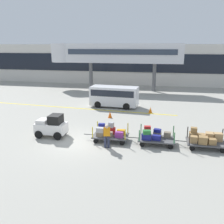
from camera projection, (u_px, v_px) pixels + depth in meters
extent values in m
plane|color=#9E9B91|center=(78.00, 143.00, 16.05)|extent=(120.00, 120.00, 0.00)
cube|color=yellow|center=(74.00, 108.00, 24.91)|extent=(20.40, 1.56, 0.01)
cube|color=beige|center=(132.00, 64.00, 39.76)|extent=(60.08, 2.40, 6.35)
cube|color=black|center=(131.00, 63.00, 38.50)|extent=(57.08, 0.12, 2.80)
cube|color=silver|center=(122.00, 53.00, 33.71)|extent=(16.44, 2.20, 2.60)
cylinder|color=silver|center=(62.00, 53.00, 35.47)|extent=(3.00, 3.00, 2.60)
cube|color=#2D3847|center=(120.00, 52.00, 32.58)|extent=(14.79, 0.08, 0.70)
cylinder|color=#59595B|center=(91.00, 76.00, 35.45)|extent=(0.50, 0.50, 3.81)
cylinder|color=#59595B|center=(154.00, 77.00, 33.64)|extent=(0.50, 0.50, 3.81)
cube|color=white|center=(51.00, 128.00, 16.97)|extent=(2.11, 1.13, 0.70)
cube|color=black|center=(56.00, 119.00, 16.73)|extent=(0.81, 1.00, 0.60)
cube|color=silver|center=(43.00, 121.00, 16.96)|extent=(0.71, 0.94, 0.24)
cylinder|color=black|center=(46.00, 130.00, 17.68)|extent=(0.56, 0.19, 0.56)
cylinder|color=black|center=(39.00, 135.00, 16.70)|extent=(0.56, 0.19, 0.56)
cylinder|color=black|center=(64.00, 131.00, 17.43)|extent=(0.56, 0.19, 0.56)
cylinder|color=black|center=(58.00, 136.00, 16.44)|extent=(0.56, 0.19, 0.56)
cube|color=#4C4C4F|center=(111.00, 136.00, 16.25)|extent=(2.32, 1.43, 0.08)
cylinder|color=gold|center=(98.00, 126.00, 16.96)|extent=(0.06, 0.06, 0.70)
cylinder|color=gold|center=(92.00, 132.00, 15.74)|extent=(0.06, 0.06, 0.70)
cylinder|color=gold|center=(128.00, 128.00, 16.56)|extent=(0.06, 0.06, 0.70)
cylinder|color=gold|center=(125.00, 135.00, 15.34)|extent=(0.06, 0.06, 0.70)
cylinder|color=black|center=(100.00, 135.00, 17.03)|extent=(0.32, 0.10, 0.32)
cylinder|color=black|center=(96.00, 141.00, 15.90)|extent=(0.32, 0.10, 0.32)
cylinder|color=black|center=(125.00, 136.00, 16.70)|extent=(0.32, 0.10, 0.32)
cylinder|color=black|center=(122.00, 143.00, 15.57)|extent=(0.32, 0.10, 0.32)
cylinder|color=#333333|center=(89.00, 134.00, 16.54)|extent=(0.70, 0.06, 0.05)
cube|color=navy|center=(102.00, 131.00, 16.65)|extent=(0.45, 0.27, 0.30)
cube|color=#726651|center=(100.00, 134.00, 16.00)|extent=(0.49, 0.34, 0.29)
cube|color=red|center=(111.00, 131.00, 16.45)|extent=(0.54, 0.29, 0.45)
cube|color=#726651|center=(109.00, 134.00, 15.94)|extent=(0.45, 0.27, 0.33)
cube|color=orange|center=(121.00, 132.00, 16.36)|extent=(0.55, 0.37, 0.32)
cube|color=#8C338C|center=(119.00, 135.00, 15.78)|extent=(0.53, 0.28, 0.38)
cube|color=navy|center=(102.00, 126.00, 16.56)|extent=(0.45, 0.29, 0.36)
cube|color=#99999E|center=(100.00, 130.00, 15.92)|extent=(0.47, 0.35, 0.31)
cube|color=#99999E|center=(111.00, 125.00, 16.34)|extent=(0.37, 0.31, 0.34)
cube|color=#4C4C4F|center=(157.00, 139.00, 15.68)|extent=(2.32, 1.43, 0.08)
cylinder|color=#237033|center=(141.00, 129.00, 16.39)|extent=(0.06, 0.06, 0.70)
cylinder|color=#237033|center=(139.00, 136.00, 15.17)|extent=(0.06, 0.06, 0.70)
cylinder|color=#237033|center=(173.00, 131.00, 15.99)|extent=(0.06, 0.06, 0.70)
cylinder|color=#237033|center=(174.00, 138.00, 14.77)|extent=(0.06, 0.06, 0.70)
cylinder|color=black|center=(144.00, 138.00, 16.46)|extent=(0.32, 0.10, 0.32)
cylinder|color=black|center=(142.00, 144.00, 15.33)|extent=(0.32, 0.10, 0.32)
cylinder|color=black|center=(170.00, 139.00, 16.14)|extent=(0.32, 0.10, 0.32)
cylinder|color=black|center=(170.00, 147.00, 15.01)|extent=(0.32, 0.10, 0.32)
cylinder|color=#333333|center=(133.00, 138.00, 15.97)|extent=(0.70, 0.06, 0.05)
cube|color=navy|center=(147.00, 133.00, 16.02)|extent=(0.41, 0.32, 0.46)
cube|color=navy|center=(146.00, 137.00, 15.40)|extent=(0.59, 0.32, 0.38)
cube|color=#726651|center=(157.00, 134.00, 15.95)|extent=(0.54, 0.40, 0.30)
cube|color=navy|center=(156.00, 138.00, 15.35)|extent=(0.56, 0.37, 0.32)
cube|color=#726651|center=(167.00, 135.00, 15.80)|extent=(0.45, 0.38, 0.36)
cube|color=red|center=(147.00, 128.00, 15.93)|extent=(0.45, 0.34, 0.22)
cube|color=#236B2D|center=(147.00, 132.00, 15.31)|extent=(0.53, 0.45, 0.24)
cube|color=navy|center=(157.00, 131.00, 15.88)|extent=(0.50, 0.39, 0.22)
cube|color=#4C4C4F|center=(206.00, 142.00, 15.12)|extent=(2.32, 1.43, 0.08)
cylinder|color=black|center=(188.00, 132.00, 15.82)|extent=(0.06, 0.06, 0.70)
cylinder|color=black|center=(190.00, 139.00, 14.60)|extent=(0.06, 0.06, 0.70)
cylinder|color=black|center=(222.00, 134.00, 15.42)|extent=(0.06, 0.06, 0.70)
cylinder|color=black|center=(190.00, 141.00, 15.89)|extent=(0.32, 0.10, 0.32)
cylinder|color=black|center=(192.00, 148.00, 14.77)|extent=(0.32, 0.10, 0.32)
cylinder|color=black|center=(218.00, 143.00, 15.57)|extent=(0.32, 0.10, 0.32)
cylinder|color=black|center=(223.00, 150.00, 14.44)|extent=(0.32, 0.10, 0.32)
cylinder|color=#333333|center=(181.00, 141.00, 15.40)|extent=(0.70, 0.06, 0.05)
cube|color=#A87F4C|center=(193.00, 136.00, 15.49)|extent=(0.51, 0.52, 0.44)
cube|color=#9E7A4C|center=(194.00, 139.00, 14.94)|extent=(0.43, 0.39, 0.42)
cube|color=#9E7A4C|center=(201.00, 137.00, 15.41)|extent=(0.49, 0.46, 0.38)
cube|color=olive|center=(203.00, 140.00, 14.76)|extent=(0.57, 0.54, 0.46)
cube|color=tan|center=(209.00, 137.00, 15.26)|extent=(0.49, 0.54, 0.51)
cube|color=olive|center=(212.00, 142.00, 14.70)|extent=(0.48, 0.42, 0.35)
cube|color=tan|center=(218.00, 137.00, 15.18)|extent=(0.53, 0.42, 0.51)
cube|color=olive|center=(194.00, 130.00, 15.39)|extent=(0.40, 0.35, 0.33)
cylinder|color=#2D334C|center=(105.00, 141.00, 15.15)|extent=(0.16, 0.16, 0.82)
cylinder|color=#2D334C|center=(109.00, 141.00, 15.15)|extent=(0.16, 0.16, 0.82)
cube|color=orange|center=(107.00, 132.00, 14.87)|extent=(0.48, 0.49, 0.61)
sphere|color=beige|center=(107.00, 127.00, 14.66)|extent=(0.22, 0.22, 0.22)
cube|color=silver|center=(114.00, 96.00, 25.17)|extent=(4.91, 2.21, 1.90)
cube|color=#1E232D|center=(114.00, 92.00, 25.06)|extent=(4.53, 2.23, 0.64)
cylinder|color=black|center=(98.00, 104.00, 24.96)|extent=(0.69, 0.28, 0.68)
cylinder|color=black|center=(126.00, 106.00, 24.18)|extent=(0.69, 0.28, 0.68)
cone|color=orange|center=(150.00, 110.00, 23.07)|extent=(0.36, 0.36, 0.55)
cone|color=#EA590F|center=(110.00, 115.00, 21.51)|extent=(0.36, 0.36, 0.55)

